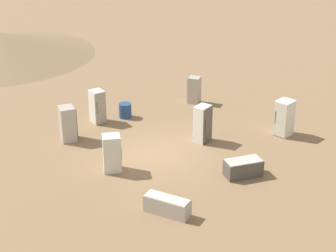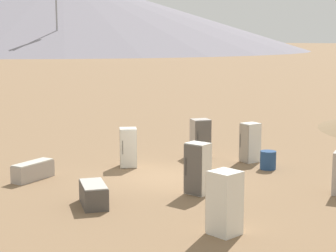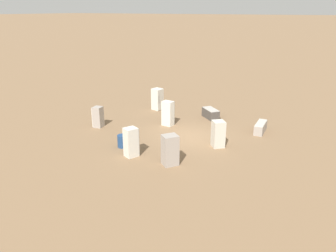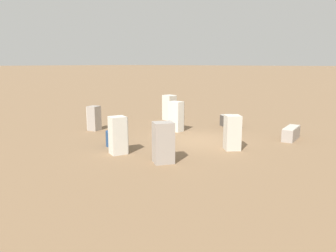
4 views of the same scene
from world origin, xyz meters
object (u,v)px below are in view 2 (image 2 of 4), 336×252
at_px(discarded_fridge_4, 128,147).
at_px(discarded_fridge_5, 33,171).
at_px(rusty_barrel, 268,160).
at_px(power_pylon_0, 57,29).
at_px(discarded_fridge_0, 201,138).
at_px(discarded_fridge_2, 198,169).
at_px(discarded_fridge_7, 224,203).
at_px(discarded_fridge_3, 250,143).
at_px(discarded_fridge_1, 94,194).

bearing_deg(discarded_fridge_4, discarded_fridge_5, 25.16).
bearing_deg(rusty_barrel, discarded_fridge_5, -44.77).
distance_m(power_pylon_0, discarded_fridge_0, 143.05).
distance_m(discarded_fridge_0, discarded_fridge_2, 6.35).
xyz_separation_m(discarded_fridge_0, discarded_fridge_7, (8.46, 5.93, 0.04)).
distance_m(discarded_fridge_3, discarded_fridge_7, 9.30).
height_order(discarded_fridge_1, discarded_fridge_3, discarded_fridge_3).
height_order(discarded_fridge_3, rusty_barrel, discarded_fridge_3).
xyz_separation_m(discarded_fridge_1, discarded_fridge_2, (-3.06, 2.04, 0.53)).
xyz_separation_m(discarded_fridge_3, rusty_barrel, (0.82, 1.24, -0.47)).
bearing_deg(discarded_fridge_7, rusty_barrel, 27.99).
xyz_separation_m(discarded_fridge_3, discarded_fridge_7, (8.61, 3.51, 0.04)).
bearing_deg(discarded_fridge_4, discarded_fridge_7, 104.80).
bearing_deg(power_pylon_0, discarded_fridge_4, 46.87).
xyz_separation_m(power_pylon_0, discarded_fridge_1, (103.61, 107.84, -7.32)).
bearing_deg(discarded_fridge_1, discarded_fridge_5, 113.76).
height_order(power_pylon_0, discarded_fridge_3, power_pylon_0).
distance_m(discarded_fridge_0, discarded_fridge_3, 2.43).
bearing_deg(rusty_barrel, power_pylon_0, -130.96).
relative_size(discarded_fridge_0, discarded_fridge_5, 0.94).
bearing_deg(discarded_fridge_1, discarded_fridge_2, 5.93).
distance_m(discarded_fridge_4, discarded_fridge_7, 8.75).
bearing_deg(discarded_fridge_1, discarded_fridge_3, 31.49).
xyz_separation_m(discarded_fridge_4, rusty_barrel, (-2.92, 5.00, -0.44)).
relative_size(discarded_fridge_1, discarded_fridge_7, 0.94).
bearing_deg(rusty_barrel, discarded_fridge_4, -59.67).
bearing_deg(discarded_fridge_4, rusty_barrel, 168.94).
distance_m(power_pylon_0, discarded_fridge_2, 149.10).
height_order(discarded_fridge_5, discarded_fridge_7, discarded_fridge_7).
distance_m(power_pylon_0, discarded_fridge_3, 144.77).
distance_m(discarded_fridge_0, rusty_barrel, 3.75).
bearing_deg(discarded_fridge_5, rusty_barrel, -138.46).
relative_size(discarded_fridge_2, rusty_barrel, 2.37).
bearing_deg(discarded_fridge_0, discarded_fridge_1, 44.82).
relative_size(power_pylon_0, rusty_barrel, 32.68).
xyz_separation_m(discarded_fridge_5, rusty_barrel, (-6.68, 6.63, 0.04)).
relative_size(discarded_fridge_4, discarded_fridge_7, 0.92).
bearing_deg(rusty_barrel, discarded_fridge_7, 16.26).
bearing_deg(discarded_fridge_1, discarded_fridge_0, 47.53).
bearing_deg(discarded_fridge_4, discarded_fridge_0, -151.80).
bearing_deg(discarded_fridge_2, discarded_fridge_4, -18.52).
bearing_deg(discarded_fridge_3, discarded_fridge_7, 135.71).
xyz_separation_m(power_pylon_0, discarded_fridge_7, (103.54, 112.59, -6.80)).
bearing_deg(discarded_fridge_7, discarded_fridge_2, 53.95).
relative_size(discarded_fridge_4, rusty_barrel, 2.16).
height_order(discarded_fridge_1, discarded_fridge_2, discarded_fridge_2).
distance_m(power_pylon_0, rusty_barrel, 146.26).
xyz_separation_m(discarded_fridge_3, discarded_fridge_4, (3.74, -3.76, -0.03)).
height_order(power_pylon_0, discarded_fridge_4, power_pylon_0).
relative_size(discarded_fridge_1, rusty_barrel, 2.21).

